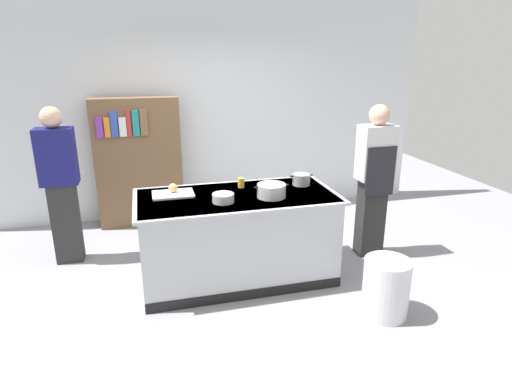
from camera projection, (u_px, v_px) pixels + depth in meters
ground_plane at (238, 277)px, 4.49m from camera, size 10.00×10.00×0.00m
back_wall at (204, 108)px, 5.95m from camera, size 6.40×0.12×3.00m
counter_island at (237, 236)px, 4.34m from camera, size 1.98×0.98×0.90m
cutting_board at (173, 194)px, 4.21m from camera, size 0.40×0.28×0.02m
onion at (173, 188)px, 4.22m from camera, size 0.09×0.09×0.09m
stock_pot at (271, 191)px, 4.14m from camera, size 0.34×0.28×0.13m
sauce_pan at (301, 179)px, 4.52m from camera, size 0.25×0.18×0.12m
mixing_bowl at (223, 198)px, 4.00m from camera, size 0.20×0.20×0.08m
juice_cup at (241, 183)px, 4.44m from camera, size 0.07×0.07×0.10m
trash_bin at (386, 288)px, 3.77m from camera, size 0.41×0.41×0.53m
person_chef at (374, 178)px, 4.74m from camera, size 0.38×0.25×1.72m
person_guest at (60, 183)px, 4.57m from camera, size 0.38×0.24×1.72m
bookshelf at (139, 163)px, 5.65m from camera, size 1.10×0.31×1.70m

